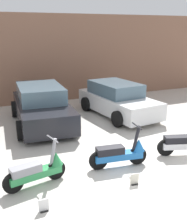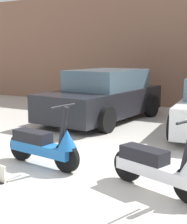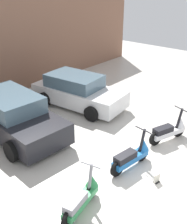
{
  "view_description": "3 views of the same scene",
  "coord_description": "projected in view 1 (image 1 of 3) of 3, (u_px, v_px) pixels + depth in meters",
  "views": [
    {
      "loc": [
        -3.27,
        -4.93,
        3.38
      ],
      "look_at": [
        0.04,
        2.59,
        0.95
      ],
      "focal_mm": 45.0,
      "sensor_mm": 36.0,
      "label": 1
    },
    {
      "loc": [
        3.32,
        -3.66,
        1.85
      ],
      "look_at": [
        -0.17,
        2.7,
        0.62
      ],
      "focal_mm": 55.0,
      "sensor_mm": 36.0,
      "label": 2
    },
    {
      "loc": [
        -5.71,
        -2.66,
        4.96
      ],
      "look_at": [
        0.59,
        2.69,
        0.9
      ],
      "focal_mm": 45.0,
      "sensor_mm": 36.0,
      "label": 3
    }
  ],
  "objects": [
    {
      "name": "placard_near_left_scooter",
      "position": [
        44.0,
        206.0,
        5.4
      ],
      "size": [
        0.2,
        0.12,
        0.26
      ],
      "rotation": [
        0.0,
        0.0,
        -0.01
      ],
      "color": "black",
      "rests_on": "ground_plane"
    },
    {
      "name": "wall_back",
      "position": [
        45.0,
        59.0,
        13.04
      ],
      "size": [
        19.6,
        0.12,
        4.08
      ],
      "primitive_type": "cube",
      "color": "#845B47",
      "rests_on": "ground_plane"
    },
    {
      "name": "scooter_front_center",
      "position": [
        187.0,
        142.0,
        7.76
      ],
      "size": [
        1.47,
        0.75,
        1.06
      ],
      "rotation": [
        0.0,
        0.0,
        -0.33
      ],
      "color": "black",
      "rests_on": "ground_plane"
    },
    {
      "name": "scooter_front_left",
      "position": [
        38.0,
        170.0,
        6.26
      ],
      "size": [
        1.47,
        0.61,
        1.03
      ],
      "rotation": [
        0.0,
        0.0,
        0.2
      ],
      "color": "black",
      "rests_on": "ground_plane"
    },
    {
      "name": "scooter_front_right",
      "position": [
        121.0,
        153.0,
        7.1
      ],
      "size": [
        1.53,
        0.57,
        1.07
      ],
      "rotation": [
        0.0,
        0.0,
        -0.14
      ],
      "color": "black",
      "rests_on": "ground_plane"
    },
    {
      "name": "placard_near_right_scooter",
      "position": [
        134.0,
        180.0,
        6.34
      ],
      "size": [
        0.2,
        0.15,
        0.26
      ],
      "rotation": [
        0.0,
        0.0,
        -0.18
      ],
      "color": "black",
      "rests_on": "ground_plane"
    },
    {
      "name": "car_rear_center",
      "position": [
        117.0,
        100.0,
        11.38
      ],
      "size": [
        2.17,
        4.02,
        1.31
      ],
      "rotation": [
        0.0,
        0.0,
        -1.47
      ],
      "color": "white",
      "rests_on": "ground_plane"
    },
    {
      "name": "ground_plane",
      "position": [
        136.0,
        180.0,
        6.55
      ],
      "size": [
        28.0,
        28.0,
        0.0
      ],
      "primitive_type": "plane",
      "color": "beige"
    },
    {
      "name": "car_rear_left",
      "position": [
        42.0,
        106.0,
        10.25
      ],
      "size": [
        2.28,
        4.29,
        1.41
      ],
      "rotation": [
        0.0,
        0.0,
        -1.65
      ],
      "color": "black",
      "rests_on": "ground_plane"
    }
  ]
}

